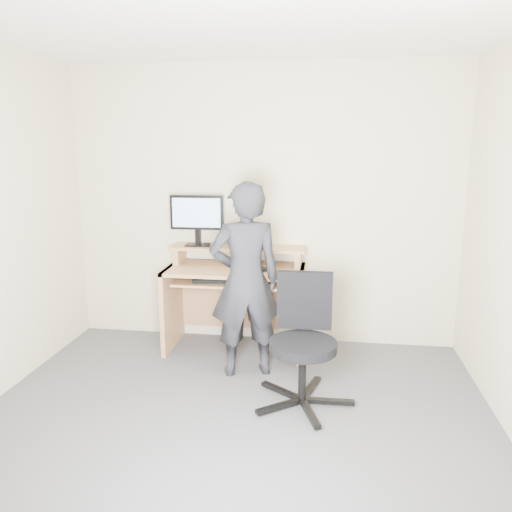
% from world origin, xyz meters
% --- Properties ---
extents(ground, '(3.50, 3.50, 0.00)m').
position_xyz_m(ground, '(0.00, 0.00, 0.00)').
color(ground, '#4E4E52').
rests_on(ground, ground).
extents(back_wall, '(3.50, 0.02, 2.50)m').
position_xyz_m(back_wall, '(0.00, 1.75, 1.25)').
color(back_wall, beige).
rests_on(back_wall, ground).
extents(ceiling, '(3.50, 3.50, 0.02)m').
position_xyz_m(ceiling, '(0.00, 0.00, 2.50)').
color(ceiling, white).
rests_on(ceiling, back_wall).
extents(desk, '(1.20, 0.60, 0.91)m').
position_xyz_m(desk, '(-0.20, 1.53, 0.55)').
color(desk, tan).
rests_on(desk, ground).
extents(monitor, '(0.48, 0.13, 0.45)m').
position_xyz_m(monitor, '(-0.56, 1.58, 1.18)').
color(monitor, black).
rests_on(monitor, desk).
extents(external_drive, '(0.09, 0.14, 0.20)m').
position_xyz_m(external_drive, '(-0.25, 1.59, 1.01)').
color(external_drive, black).
rests_on(external_drive, desk).
extents(travel_mug, '(0.09, 0.09, 0.18)m').
position_xyz_m(travel_mug, '(-0.03, 1.60, 1.00)').
color(travel_mug, silver).
rests_on(travel_mug, desk).
extents(smartphone, '(0.09, 0.14, 0.01)m').
position_xyz_m(smartphone, '(0.00, 1.54, 0.92)').
color(smartphone, black).
rests_on(smartphone, desk).
extents(charger, '(0.05, 0.04, 0.03)m').
position_xyz_m(charger, '(-0.47, 1.54, 0.93)').
color(charger, black).
rests_on(charger, desk).
extents(headphones, '(0.19, 0.19, 0.06)m').
position_xyz_m(headphones, '(-0.36, 1.67, 0.92)').
color(headphones, silver).
rests_on(headphones, desk).
extents(keyboard, '(0.48, 0.26, 0.03)m').
position_xyz_m(keyboard, '(-0.32, 1.36, 0.67)').
color(keyboard, black).
rests_on(keyboard, desk).
extents(mouse, '(0.10, 0.07, 0.04)m').
position_xyz_m(mouse, '(0.06, 1.35, 0.77)').
color(mouse, black).
rests_on(mouse, desk).
extents(office_chair, '(0.68, 0.71, 0.89)m').
position_xyz_m(office_chair, '(0.44, 0.60, 0.49)').
color(office_chair, black).
rests_on(office_chair, ground).
extents(person, '(0.65, 0.52, 1.53)m').
position_xyz_m(person, '(-0.03, 0.99, 0.77)').
color(person, black).
rests_on(person, ground).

